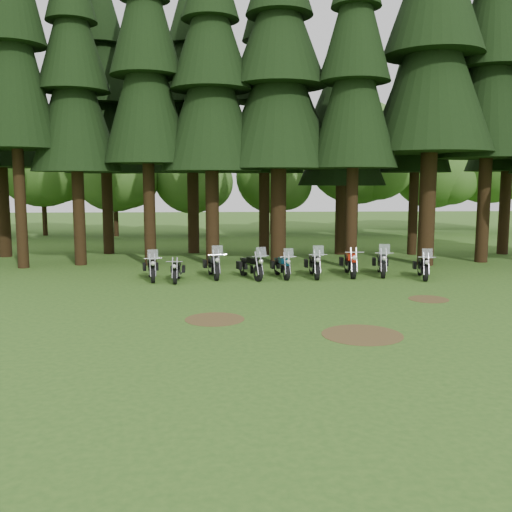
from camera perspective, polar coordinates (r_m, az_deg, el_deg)
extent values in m
plane|color=#30571C|center=(19.43, 4.82, -4.80)|extent=(120.00, 120.00, 0.00)
cylinder|color=#312010|center=(29.35, -22.53, 5.46)|extent=(0.52, 0.52, 6.77)
cone|color=black|center=(29.91, -23.17, 17.98)|extent=(3.92, 3.92, 8.47)
cylinder|color=#312010|center=(29.48, -17.30, 4.48)|extent=(0.58, 0.58, 5.53)
cone|color=black|center=(29.71, -17.70, 14.73)|extent=(4.32, 4.32, 6.91)
cone|color=black|center=(30.32, -17.96, 20.85)|extent=(3.46, 3.46, 5.83)
cylinder|color=#312010|center=(28.53, -10.62, 5.06)|extent=(0.58, 0.58, 5.99)
cone|color=black|center=(28.88, -10.90, 16.51)|extent=(4.32, 4.32, 7.49)
cone|color=black|center=(29.65, -11.08, 23.27)|extent=(3.45, 3.45, 6.32)
cylinder|color=#312010|center=(28.22, -4.40, 4.72)|extent=(0.66, 0.66, 5.57)
cone|color=black|center=(28.48, -4.51, 15.50)|extent=(4.95, 4.95, 6.96)
cone|color=black|center=(29.12, -4.58, 21.91)|extent=(3.96, 3.96, 5.87)
cylinder|color=#312010|center=(28.40, 2.25, 4.88)|extent=(0.77, 0.77, 5.70)
cone|color=black|center=(28.68, 2.31, 15.84)|extent=(5.81, 5.81, 7.12)
cone|color=black|center=(29.37, 2.35, 22.34)|extent=(4.65, 4.65, 6.01)
cylinder|color=#312010|center=(27.55, 9.56, 4.72)|extent=(0.55, 0.55, 5.71)
cone|color=black|center=(27.85, 9.81, 16.03)|extent=(4.15, 4.15, 7.14)
cone|color=black|center=(28.55, 9.97, 22.73)|extent=(3.32, 3.32, 6.03)
cylinder|color=#312010|center=(29.37, 16.77, 5.55)|extent=(0.80, 0.80, 6.62)
cone|color=black|center=(29.88, 17.25, 17.79)|extent=(5.98, 5.98, 8.27)
cylinder|color=#312010|center=(31.42, 21.83, 5.19)|extent=(0.64, 0.64, 6.35)
cone|color=black|center=(31.82, 22.38, 16.20)|extent=(4.79, 4.79, 7.93)
cylinder|color=#312010|center=(34.19, -23.97, 4.82)|extent=(0.67, 0.67, 5.87)
cylinder|color=#312010|center=(33.78, -14.62, 4.91)|extent=(0.60, 0.60, 5.53)
cone|color=black|center=(33.99, -14.92, 13.86)|extent=(4.52, 4.52, 6.91)
cone|color=black|center=(34.52, -15.12, 19.24)|extent=(3.62, 3.62, 5.83)
cone|color=black|center=(35.15, -15.27, 23.38)|extent=(2.53, 2.53, 4.61)
cylinder|color=#312010|center=(33.25, -6.30, 5.09)|extent=(0.65, 0.65, 5.55)
cone|color=black|center=(33.47, -6.43, 14.23)|extent=(4.85, 4.85, 6.94)
cone|color=black|center=(34.01, -6.52, 19.73)|extent=(3.88, 3.88, 5.86)
cone|color=black|center=(34.67, -6.59, 23.94)|extent=(2.72, 2.72, 4.63)
cylinder|color=#312010|center=(31.85, 0.83, 5.00)|extent=(0.58, 0.58, 5.52)
cone|color=black|center=(32.06, 0.85, 14.49)|extent=(4.35, 4.35, 6.90)
cone|color=black|center=(32.62, 0.86, 20.17)|extent=(3.48, 3.48, 5.83)
cylinder|color=#312010|center=(32.80, 8.51, 4.27)|extent=(0.66, 0.66, 4.70)
cone|color=black|center=(32.87, 8.66, 12.12)|extent=(4.94, 4.94, 5.87)
cone|color=black|center=(33.21, 8.76, 16.89)|extent=(3.95, 3.95, 4.96)
cone|color=black|center=(33.65, 8.83, 20.60)|extent=(2.77, 2.77, 3.91)
cylinder|color=#312010|center=(33.48, 15.45, 4.89)|extent=(0.53, 0.53, 5.56)
cone|color=black|center=(33.70, 15.77, 13.98)|extent=(3.94, 3.94, 6.95)
cone|color=black|center=(34.24, 15.98, 19.44)|extent=(3.15, 3.15, 5.87)
cylinder|color=#312010|center=(35.49, 23.62, 4.74)|extent=(0.61, 0.61, 5.65)
cone|color=black|center=(35.71, 24.09, 13.44)|extent=(4.59, 4.59, 7.06)
cylinder|color=#312010|center=(46.85, -20.39, 3.95)|extent=(0.36, 0.36, 3.29)
sphere|color=#3A6625|center=(46.83, -20.64, 9.32)|extent=(7.69, 7.69, 7.69)
sphere|color=#3A6625|center=(45.59, -19.32, 8.48)|extent=(5.49, 5.49, 5.49)
cylinder|color=#312010|center=(44.56, -13.83, 3.73)|extent=(0.36, 0.36, 2.80)
sphere|color=#3A6625|center=(44.49, -13.98, 8.53)|extent=(6.53, 6.53, 6.53)
sphere|color=#3A6625|center=(43.56, -12.67, 7.74)|extent=(4.67, 4.67, 4.67)
cylinder|color=#312010|center=(44.24, -6.39, 3.71)|extent=(0.36, 0.36, 2.55)
sphere|color=#3A6625|center=(44.16, -6.45, 8.11)|extent=(5.95, 5.95, 5.95)
sphere|color=#3A6625|center=(43.43, -5.13, 7.36)|extent=(4.25, 4.25, 4.25)
cylinder|color=#312010|center=(45.56, 1.64, 3.81)|extent=(0.36, 0.36, 2.47)
sphere|color=#3A6625|center=(45.47, 1.66, 7.95)|extent=(5.76, 5.76, 5.76)
sphere|color=#3A6625|center=(44.92, 3.00, 7.21)|extent=(4.12, 4.12, 4.12)
cylinder|color=#312010|center=(46.07, 9.94, 4.39)|extent=(0.36, 0.36, 3.52)
sphere|color=#3A6625|center=(46.07, 10.07, 10.23)|extent=(8.21, 8.21, 8.21)
sphere|color=#3A6625|center=(45.48, 12.07, 9.18)|extent=(5.87, 5.87, 5.87)
cylinder|color=#312010|center=(49.23, 17.12, 4.02)|extent=(0.36, 0.36, 2.94)
sphere|color=#3A6625|center=(49.18, 17.30, 8.59)|extent=(6.86, 6.86, 6.86)
sphere|color=#3A6625|center=(48.86, 18.90, 7.73)|extent=(4.90, 4.90, 4.90)
cylinder|color=#312010|center=(50.87, 22.00, 4.24)|extent=(0.36, 0.36, 3.52)
sphere|color=#3A6625|center=(50.87, 22.26, 9.51)|extent=(8.20, 8.20, 8.20)
sphere|color=#3A6625|center=(50.63, 24.13, 8.50)|extent=(5.86, 5.86, 5.86)
cylinder|color=#4C3D1E|center=(17.28, -4.15, -6.32)|extent=(1.80, 1.80, 0.01)
cylinder|color=#4C3D1E|center=(21.02, 16.88, -4.15)|extent=(1.40, 1.40, 0.01)
cylinder|color=#4C3D1E|center=(15.80, 10.57, -7.74)|extent=(2.20, 2.20, 0.01)
cylinder|color=black|center=(23.63, -10.28, -1.89)|extent=(0.26, 0.67, 0.66)
cylinder|color=black|center=(25.16, -10.52, -1.33)|extent=(0.26, 0.67, 0.66)
cube|color=silver|center=(24.43, -10.42, -1.38)|extent=(0.40, 0.74, 0.34)
cube|color=black|center=(24.15, -10.40, -0.62)|extent=(0.39, 0.59, 0.24)
cube|color=black|center=(24.61, -10.47, -0.56)|extent=(0.39, 0.59, 0.12)
cube|color=silver|center=(23.21, -10.28, 0.16)|extent=(0.44, 0.20, 0.39)
cylinder|color=black|center=(23.21, -8.09, -2.09)|extent=(0.14, 0.60, 0.60)
cylinder|color=black|center=(24.59, -7.77, -1.55)|extent=(0.14, 0.60, 0.60)
cube|color=silver|center=(23.93, -7.92, -1.60)|extent=(0.27, 0.64, 0.31)
cube|color=black|center=(23.68, -7.98, -0.90)|extent=(0.28, 0.50, 0.22)
cube|color=black|center=(24.09, -7.88, -0.84)|extent=(0.28, 0.50, 0.11)
cylinder|color=black|center=(23.87, -3.98, -1.64)|extent=(0.26, 0.72, 0.71)
cylinder|color=black|center=(25.49, -4.57, -1.06)|extent=(0.26, 0.72, 0.71)
cube|color=silver|center=(24.71, -4.31, -1.10)|extent=(0.42, 0.79, 0.36)
cube|color=black|center=(24.42, -4.23, -0.29)|extent=(0.41, 0.63, 0.26)
cube|color=black|center=(24.91, -4.40, -0.24)|extent=(0.41, 0.63, 0.13)
cube|color=silver|center=(23.42, -3.88, 0.54)|extent=(0.47, 0.21, 0.42)
cylinder|color=black|center=(23.63, 0.22, -1.74)|extent=(0.37, 0.69, 0.68)
cylinder|color=black|center=(25.09, -1.25, -1.21)|extent=(0.37, 0.69, 0.68)
cube|color=silver|center=(24.39, -0.59, -1.23)|extent=(0.52, 0.78, 0.35)
cube|color=black|center=(24.12, -0.37, -0.44)|extent=(0.49, 0.64, 0.25)
cube|color=black|center=(24.56, -0.80, -0.39)|extent=(0.49, 0.64, 0.12)
cube|color=silver|center=(23.22, 0.53, 0.39)|extent=(0.45, 0.27, 0.41)
cylinder|color=black|center=(23.92, 3.07, -1.68)|extent=(0.24, 0.66, 0.65)
cylinder|color=black|center=(25.37, 2.14, -1.16)|extent=(0.24, 0.66, 0.65)
cube|color=silver|center=(24.68, 2.56, -1.19)|extent=(0.38, 0.72, 0.33)
cube|color=navy|center=(24.41, 2.71, -0.45)|extent=(0.38, 0.58, 0.23)
cube|color=black|center=(24.85, 2.43, -0.41)|extent=(0.38, 0.58, 0.12)
cube|color=silver|center=(23.52, 3.28, 0.30)|extent=(0.42, 0.19, 0.39)
cylinder|color=black|center=(24.07, 6.11, -1.59)|extent=(0.17, 0.70, 0.70)
cylinder|color=black|center=(25.68, 5.59, -1.02)|extent=(0.17, 0.70, 0.70)
cube|color=silver|center=(24.91, 5.83, -1.06)|extent=(0.31, 0.75, 0.36)
cube|color=black|center=(24.62, 5.92, -0.27)|extent=(0.33, 0.59, 0.25)
cube|color=black|center=(25.10, 5.76, -0.22)|extent=(0.33, 0.59, 0.13)
cube|color=silver|center=(23.63, 6.25, 0.54)|extent=(0.45, 0.14, 0.42)
cylinder|color=black|center=(24.59, 9.70, -1.42)|extent=(0.21, 0.75, 0.74)
cylinder|color=black|center=(26.28, 9.10, -0.84)|extent=(0.21, 0.75, 0.74)
cube|color=silver|center=(25.47, 9.38, -0.88)|extent=(0.37, 0.80, 0.38)
cube|color=red|center=(25.17, 9.48, -0.06)|extent=(0.38, 0.64, 0.27)
cube|color=black|center=(25.68, 9.30, -0.01)|extent=(0.38, 0.64, 0.13)
cylinder|color=black|center=(25.01, 12.60, -1.39)|extent=(0.28, 0.72, 0.70)
cylinder|color=black|center=(26.64, 12.27, -0.85)|extent=(0.28, 0.72, 0.70)
cube|color=silver|center=(25.86, 12.42, -0.88)|extent=(0.43, 0.79, 0.36)
cube|color=black|center=(25.57, 12.50, -0.11)|extent=(0.42, 0.63, 0.26)
cube|color=black|center=(26.06, 12.40, -0.07)|extent=(0.42, 0.63, 0.13)
cube|color=silver|center=(24.57, 12.73, 0.68)|extent=(0.46, 0.21, 0.42)
cylinder|color=black|center=(24.67, 16.59, -1.69)|extent=(0.27, 0.67, 0.65)
cylinder|color=black|center=(26.18, 16.09, -1.17)|extent=(0.27, 0.67, 0.65)
cube|color=silver|center=(25.46, 16.32, -1.21)|extent=(0.41, 0.74, 0.34)
cube|color=black|center=(25.19, 16.42, -0.48)|extent=(0.40, 0.59, 0.24)
cube|color=black|center=(25.64, 16.27, -0.43)|extent=(0.40, 0.59, 0.12)
cube|color=silver|center=(24.26, 16.77, 0.25)|extent=(0.43, 0.20, 0.39)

